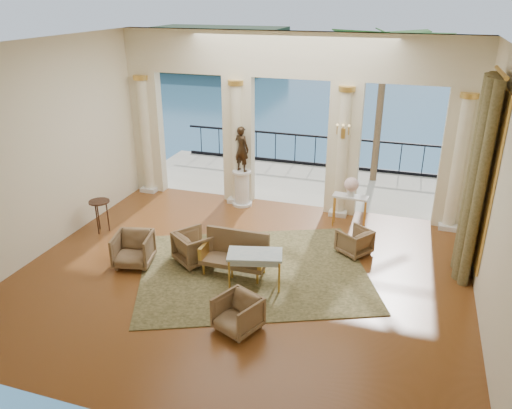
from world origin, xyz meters
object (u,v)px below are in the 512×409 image
(armchair_c, at_px, (354,240))
(console_table, at_px, (350,201))
(armchair_d, at_px, (195,246))
(statue, at_px, (242,149))
(settee, at_px, (235,253))
(side_table, at_px, (100,205))
(armchair_a, at_px, (133,248))
(pedestal, at_px, (242,189))
(game_table, at_px, (255,257))
(armchair_b, at_px, (238,312))

(armchair_c, xyz_separation_m, console_table, (-0.31, 1.39, 0.34))
(armchair_d, relative_size, console_table, 0.89)
(armchair_c, bearing_deg, statue, -84.38)
(armchair_d, xyz_separation_m, statue, (-0.09, 3.26, 1.19))
(settee, relative_size, side_table, 1.70)
(statue, bearing_deg, armchair_a, 93.07)
(armchair_c, xyz_separation_m, pedestal, (-3.26, 1.84, 0.15))
(side_table, bearing_deg, armchair_d, -13.73)
(armchair_d, relative_size, pedestal, 0.79)
(statue, bearing_deg, armchair_d, 111.04)
(armchair_c, distance_m, pedestal, 3.75)
(settee, xyz_separation_m, game_table, (0.54, -0.38, 0.20))
(armchair_a, height_order, settee, settee)
(game_table, xyz_separation_m, statue, (-1.59, 3.77, 0.93))
(armchair_d, xyz_separation_m, side_table, (-2.76, 0.68, 0.30))
(settee, bearing_deg, console_table, 57.24)
(armchair_a, relative_size, settee, 0.58)
(statue, bearing_deg, game_table, 132.34)
(settee, xyz_separation_m, pedestal, (-1.04, 3.40, 0.03))
(settee, distance_m, statue, 3.73)
(side_table, bearing_deg, armchair_c, 7.17)
(armchair_a, distance_m, settee, 2.18)
(console_table, bearing_deg, armchair_d, -131.71)
(armchair_a, relative_size, console_table, 0.90)
(armchair_c, relative_size, statue, 0.53)
(armchair_a, xyz_separation_m, console_table, (4.06, 3.31, 0.27))
(game_table, bearing_deg, console_table, 53.26)
(settee, distance_m, pedestal, 3.55)
(armchair_c, height_order, settee, settee)
(armchair_a, height_order, side_table, side_table)
(armchair_d, distance_m, game_table, 1.61)
(game_table, bearing_deg, settee, 130.96)
(settee, distance_m, console_table, 3.52)
(statue, distance_m, side_table, 3.83)
(armchair_a, relative_size, statue, 0.65)
(armchair_a, xyz_separation_m, armchair_b, (2.85, -1.43, -0.04))
(armchair_b, bearing_deg, armchair_a, 177.79)
(armchair_d, xyz_separation_m, settee, (0.96, -0.13, 0.06))
(pedestal, bearing_deg, armchair_c, -29.43)
(armchair_a, relative_size, side_table, 0.98)
(armchair_d, relative_size, side_table, 0.97)
(armchair_d, relative_size, game_table, 0.66)
(game_table, distance_m, pedestal, 4.10)
(settee, relative_size, pedestal, 1.38)
(armchair_b, height_order, game_table, game_table)
(armchair_a, distance_m, armchair_c, 4.77)
(armchair_a, bearing_deg, pedestal, 60.64)
(settee, bearing_deg, side_table, 167.90)
(console_table, height_order, side_table, console_table)
(armchair_a, bearing_deg, game_table, -13.20)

